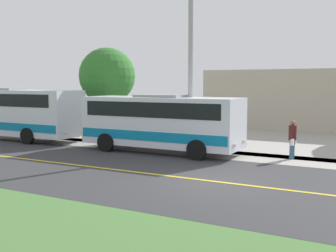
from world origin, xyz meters
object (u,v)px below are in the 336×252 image
(shuttle_bus_front, at_px, (161,120))
(tree_curbside, at_px, (107,76))
(street_light_pole, at_px, (190,50))
(pedestrian_with_bags, at_px, (292,138))

(shuttle_bus_front, bearing_deg, tree_curbside, -118.72)
(shuttle_bus_front, relative_size, tree_curbside, 1.45)
(street_light_pole, distance_m, tree_curbside, 7.17)
(shuttle_bus_front, height_order, tree_curbside, tree_curbside)
(street_light_pole, relative_size, tree_curbside, 1.63)
(pedestrian_with_bags, bearing_deg, shuttle_bus_front, -80.13)
(shuttle_bus_front, distance_m, pedestrian_with_bags, 6.13)
(pedestrian_with_bags, height_order, tree_curbside, tree_curbside)
(pedestrian_with_bags, distance_m, street_light_pole, 6.16)
(shuttle_bus_front, distance_m, street_light_pole, 3.60)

